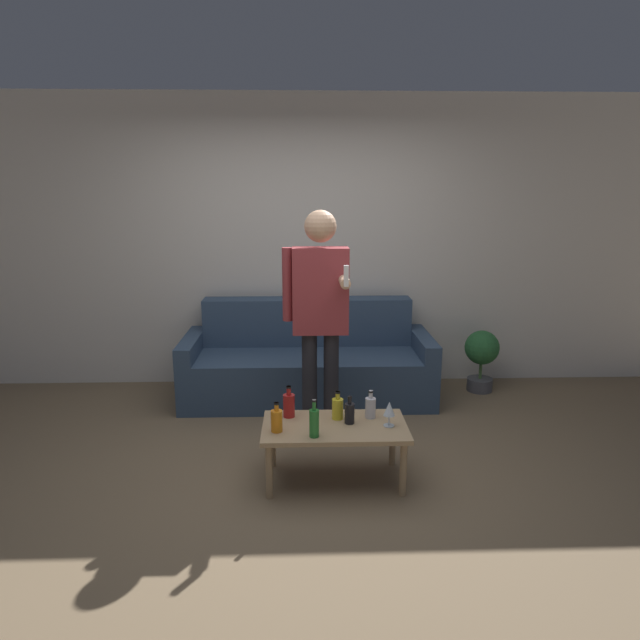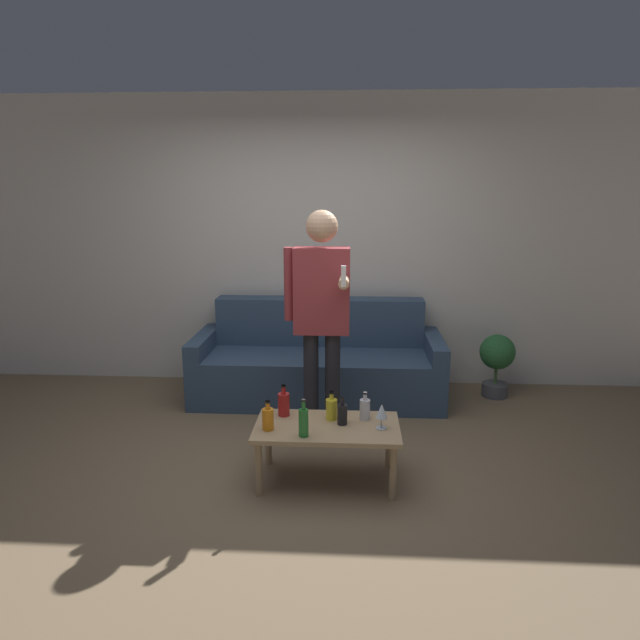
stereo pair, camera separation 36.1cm
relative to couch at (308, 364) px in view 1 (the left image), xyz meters
name	(u,v)px [view 1 (the left image)]	position (x,y,z in m)	size (l,w,h in m)	color
ground_plane	(300,479)	(-0.07, -1.54, -0.31)	(16.00, 16.00, 0.00)	#756047
wall_back	(299,243)	(-0.07, 0.46, 1.04)	(8.00, 0.06, 2.70)	silver
couch	(308,364)	(0.00, 0.00, 0.00)	(2.20, 0.85, 0.86)	#334760
coffee_table	(335,432)	(0.15, -1.55, 0.03)	(0.92, 0.51, 0.39)	tan
bottle_orange	(338,408)	(0.18, -1.45, 0.15)	(0.07, 0.07, 0.19)	yellow
bottle_green	(289,405)	(-0.14, -1.40, 0.16)	(0.08, 0.08, 0.21)	#B21E1E
bottle_dark	(314,422)	(0.02, -1.72, 0.17)	(0.06, 0.06, 0.24)	#23752D
bottle_yellow	(370,407)	(0.39, -1.44, 0.15)	(0.07, 0.07, 0.19)	silver
bottle_red	(277,420)	(-0.21, -1.63, 0.15)	(0.07, 0.07, 0.19)	orange
bottle_clear	(350,413)	(0.25, -1.52, 0.15)	(0.06, 0.06, 0.18)	black
wine_glass_near	(389,410)	(0.50, -1.58, 0.19)	(0.07, 0.07, 0.16)	silver
person_standing_front	(320,307)	(0.08, -0.91, 0.72)	(0.47, 0.43, 1.71)	#232328
potted_plant	(482,354)	(1.61, 0.09, 0.05)	(0.32, 0.32, 0.58)	#4C4C51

